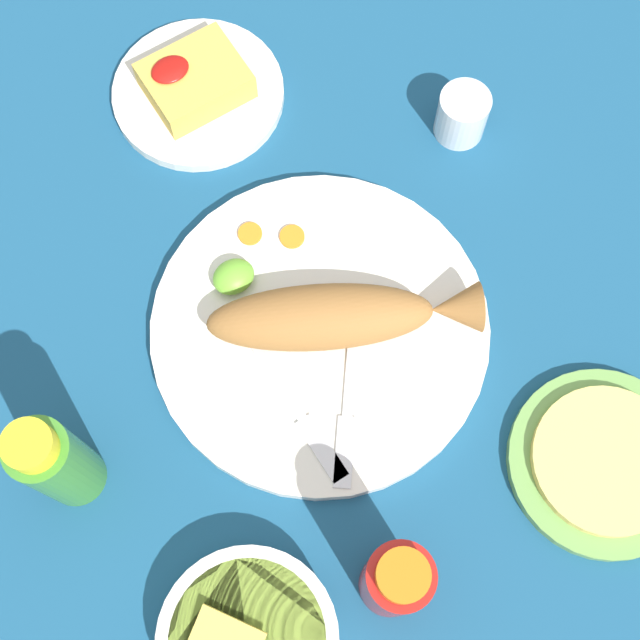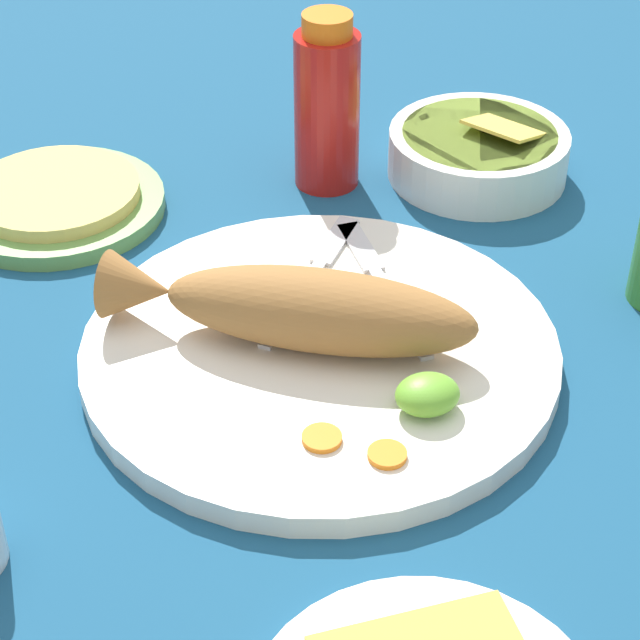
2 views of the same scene
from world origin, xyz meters
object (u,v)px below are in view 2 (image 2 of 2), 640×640
fork_far (379,277)px  main_plate (320,352)px  tortilla_plate (57,205)px  fork_near (316,270)px  guacamole_bowl (478,151)px  hot_sauce_bottle_red (327,106)px  fried_fish (296,307)px

fork_far → main_plate: bearing=133.2°
tortilla_plate → fork_near: bearing=-43.9°
main_plate → guacamole_bowl: bearing=45.8°
hot_sauce_bottle_red → tortilla_plate: bearing=176.3°
fork_far → tortilla_plate: fork_far is taller
guacamole_bowl → tortilla_plate: guacamole_bowl is taller
main_plate → tortilla_plate: main_plate is taller
fried_fish → hot_sauce_bottle_red: (0.09, 0.24, 0.03)m
fried_fish → guacamole_bowl: 0.31m
fork_near → hot_sauce_bottle_red: 0.18m
fork_near → hot_sauce_bottle_red: (0.06, 0.16, 0.06)m
fork_far → tortilla_plate: bearing=48.0°
fried_fish → fork_far: size_ratio=1.45×
fried_fish → tortilla_plate: fried_fish is taller
fried_fish → fork_near: (0.04, 0.08, -0.03)m
fork_near → guacamole_bowl: size_ratio=0.96×
fried_fish → fork_far: (0.08, 0.06, -0.03)m
main_plate → hot_sauce_bottle_red: bearing=72.3°
hot_sauce_bottle_red → tortilla_plate: hot_sauce_bottle_red is taller
fork_far → guacamole_bowl: 0.22m
fork_near → guacamole_bowl: (0.19, 0.13, 0.01)m
fork_far → guacamole_bowl: guacamole_bowl is taller
tortilla_plate → guacamole_bowl: bearing=-6.6°
main_plate → tortilla_plate: size_ratio=1.85×
hot_sauce_bottle_red → fork_near: bearing=-109.4°
guacamole_bowl → hot_sauce_bottle_red: bearing=168.3°
tortilla_plate → main_plate: bearing=-58.5°
fried_fish → tortilla_plate: 0.30m
guacamole_bowl → tortilla_plate: 0.38m
main_plate → fork_far: 0.09m
guacamole_bowl → fried_fish: bearing=-137.3°
fork_near → fork_far: bearing=-81.1°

